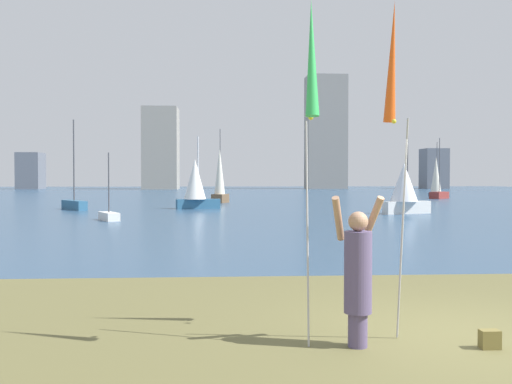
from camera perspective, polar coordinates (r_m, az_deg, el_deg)
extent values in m
cube|color=#2D4C6B|center=(69.58, -0.97, -0.26)|extent=(120.00, 115.47, 0.12)
cube|color=#33301C|center=(12.32, 11.26, -8.21)|extent=(120.00, 0.70, 0.02)
cylinder|color=#594C72|center=(7.21, 10.06, -13.31)|extent=(0.23, 0.23, 0.41)
cylinder|color=#594C72|center=(7.06, 10.08, -7.83)|extent=(0.33, 0.33, 0.98)
sphere|color=tan|center=(6.99, 10.11, -2.89)|extent=(0.24, 0.24, 0.24)
cylinder|color=tan|center=(7.07, 8.16, -2.63)|extent=(0.24, 0.38, 0.57)
cylinder|color=tan|center=(7.17, 11.51, -2.59)|extent=(0.24, 0.38, 0.57)
cylinder|color=#B2B2B7|center=(7.04, 5.13, -4.00)|extent=(0.02, 0.26, 2.74)
cone|color=green|center=(6.85, 5.56, 13.17)|extent=(0.16, 0.28, 1.39)
sphere|color=yellow|center=(6.81, 5.46, 7.38)|extent=(0.06, 0.06, 0.06)
cylinder|color=#B2B2B7|center=(7.31, 14.32, -3.76)|extent=(0.02, 0.40, 2.74)
cone|color=#F25919|center=(7.87, 13.34, 12.39)|extent=(0.16, 0.37, 1.56)
sphere|color=yellow|center=(7.67, 13.53, 6.83)|extent=(0.06, 0.06, 0.06)
cube|color=olive|center=(7.59, 22.17, -13.38)|extent=(0.23, 0.14, 0.22)
cube|color=#2D6084|center=(37.41, -5.75, -1.18)|extent=(2.88, 1.30, 0.63)
cylinder|color=silver|center=(37.38, -5.76, 2.41)|extent=(0.09, 0.09, 4.06)
cone|color=white|center=(37.32, -6.08, 1.27)|extent=(1.77, 1.77, 2.58)
cube|color=#2D6084|center=(37.86, -17.59, -1.25)|extent=(2.12, 2.63, 0.58)
cylinder|color=#47474C|center=(37.83, -17.62, 3.03)|extent=(0.08, 0.08, 5.08)
cube|color=silver|center=(33.18, 14.76, -1.50)|extent=(3.01, 1.64, 0.70)
cylinder|color=#47474C|center=(33.14, 14.78, 2.40)|extent=(0.09, 0.09, 3.81)
cone|color=white|center=(32.99, 14.47, 0.95)|extent=(2.00, 2.00, 2.14)
cube|color=brown|center=(46.12, -3.57, -0.64)|extent=(1.47, 1.92, 0.69)
cylinder|color=#47474C|center=(46.11, -3.58, 3.04)|extent=(0.06, 0.06, 5.22)
cone|color=silver|center=(45.97, -3.63, 2.10)|extent=(1.10, 1.10, 3.72)
cube|color=#333D51|center=(65.15, 17.49, -0.21)|extent=(2.15, 1.84, 0.40)
cylinder|color=#47474C|center=(65.13, 17.51, 2.35)|extent=(0.07, 0.07, 5.43)
cone|color=silver|center=(64.98, 17.43, 1.67)|extent=(1.55, 1.55, 3.89)
cube|color=white|center=(28.07, -14.38, -2.36)|extent=(1.30, 1.89, 0.38)
cylinder|color=#47474C|center=(28.01, -14.40, 0.93)|extent=(0.06, 0.06, 2.83)
cube|color=maroon|center=(57.74, 17.72, -0.30)|extent=(2.24, 2.17, 0.65)
cylinder|color=#47474C|center=(57.72, 17.74, 2.58)|extent=(0.06, 0.06, 5.15)
cube|color=slate|center=(106.66, -21.45, 1.96)|extent=(3.89, 4.54, 6.29)
cube|color=gray|center=(100.68, -9.41, 4.27)|extent=(5.91, 6.83, 13.97)
cube|color=gray|center=(103.89, 6.92, 5.87)|extent=(6.96, 5.45, 20.05)
cube|color=slate|center=(107.81, 17.24, 2.22)|extent=(4.05, 4.42, 7.15)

